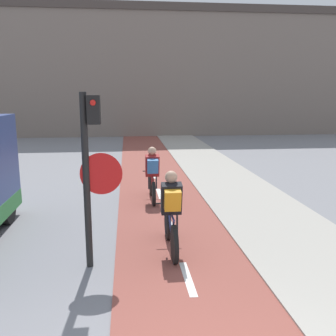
{
  "coord_description": "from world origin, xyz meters",
  "views": [
    {
      "loc": [
        -0.88,
        -2.23,
        2.8
      ],
      "look_at": [
        0.0,
        5.79,
        1.2
      ],
      "focal_mm": 40.0,
      "sensor_mm": 36.0,
      "label": 1
    }
  ],
  "objects": [
    {
      "name": "traffic_light_pole",
      "position": [
        -1.45,
        3.63,
        1.77
      ],
      "size": [
        0.67,
        0.25,
        2.83
      ],
      "color": "black",
      "rests_on": "ground_plane"
    },
    {
      "name": "cyclist_near",
      "position": [
        -0.13,
        4.09,
        0.71
      ],
      "size": [
        0.46,
        1.7,
        1.48
      ],
      "color": "black",
      "rests_on": "ground_plane"
    },
    {
      "name": "building_row_background",
      "position": [
        0.0,
        25.34,
        4.27
      ],
      "size": [
        60.0,
        5.2,
        8.52
      ],
      "color": "slate",
      "rests_on": "ground_plane"
    },
    {
      "name": "cyclist_far",
      "position": [
        -0.24,
        7.37,
        0.7
      ],
      "size": [
        0.46,
        1.63,
        1.45
      ],
      "color": "black",
      "rests_on": "ground_plane"
    }
  ]
}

